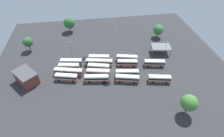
{
  "coord_description": "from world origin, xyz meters",
  "views": [
    {
      "loc": [
        -11.0,
        -68.66,
        61.06
      ],
      "look_at": [
        -0.38,
        -0.4,
        1.5
      ],
      "focal_mm": 29.05,
      "sensor_mm": 36.0,
      "label": 1
    }
  ],
  "objects_px": {
    "bus_row0_slot0": "(66,77)",
    "lamp_post_near_entrance": "(165,48)",
    "bus_row0_slot3": "(71,62)",
    "lamp_post_far_corner": "(71,49)",
    "bus_row0_slot1": "(68,72)",
    "bus_row0_slot2": "(69,67)",
    "bus_row2_slot1": "(127,73)",
    "maintenance_shelter": "(161,47)",
    "bus_row1_slot2": "(99,67)",
    "bus_row2_slot3": "(127,63)",
    "bus_row3_slot3": "(154,63)",
    "bus_row2_slot4": "(127,58)",
    "bus_row1_slot0": "(97,78)",
    "depot_building": "(26,77)",
    "tree_northeast": "(158,30)",
    "bus_row1_slot1": "(98,72)",
    "tree_northwest": "(69,23)",
    "bus_row2_slot0": "(127,78)",
    "tree_west_edge": "(28,42)",
    "bus_row3_slot0": "(159,79)",
    "lamp_post_by_building": "(113,29)",
    "tree_east_edge": "(189,103)",
    "bus_row1_slot3": "(99,62)",
    "bus_row1_slot4": "(99,58)"
  },
  "relations": [
    {
      "from": "bus_row0_slot0",
      "to": "bus_row0_slot3",
      "type": "bearing_deg",
      "value": 79.49
    },
    {
      "from": "bus_row0_slot1",
      "to": "bus_row1_slot1",
      "type": "relative_size",
      "value": 1.23
    },
    {
      "from": "bus_row0_slot1",
      "to": "bus_row0_slot2",
      "type": "height_order",
      "value": "same"
    },
    {
      "from": "bus_row1_slot2",
      "to": "tree_west_edge",
      "type": "xyz_separation_m",
      "value": [
        -37.67,
        23.36,
        3.91
      ]
    },
    {
      "from": "bus_row0_slot3",
      "to": "lamp_post_by_building",
      "type": "xyz_separation_m",
      "value": [
        26.43,
        26.75,
        2.57
      ]
    },
    {
      "from": "bus_row2_slot4",
      "to": "depot_building",
      "type": "bearing_deg",
      "value": -170.24
    },
    {
      "from": "tree_northwest",
      "to": "bus_row2_slot0",
      "type": "bearing_deg",
      "value": -62.48
    },
    {
      "from": "bus_row0_slot2",
      "to": "tree_west_edge",
      "type": "distance_m",
      "value": 31.0
    },
    {
      "from": "bus_row0_slot1",
      "to": "bus_row1_slot2",
      "type": "height_order",
      "value": "same"
    },
    {
      "from": "bus_row0_slot2",
      "to": "bus_row2_slot1",
      "type": "distance_m",
      "value": 29.7
    },
    {
      "from": "lamp_post_by_building",
      "to": "bus_row0_slot3",
      "type": "bearing_deg",
      "value": -134.64
    },
    {
      "from": "bus_row1_slot0",
      "to": "depot_building",
      "type": "xyz_separation_m",
      "value": [
        -32.37,
        4.38,
        1.21
      ]
    },
    {
      "from": "bus_row2_slot1",
      "to": "maintenance_shelter",
      "type": "xyz_separation_m",
      "value": [
        22.86,
        16.16,
        2.26
      ]
    },
    {
      "from": "bus_row1_slot4",
      "to": "bus_row1_slot3",
      "type": "bearing_deg",
      "value": -95.45
    },
    {
      "from": "bus_row2_slot3",
      "to": "bus_row3_slot0",
      "type": "relative_size",
      "value": 0.99
    },
    {
      "from": "bus_row1_slot3",
      "to": "bus_row2_slot0",
      "type": "distance_m",
      "value": 18.53
    },
    {
      "from": "bus_row1_slot1",
      "to": "bus_row3_slot0",
      "type": "xyz_separation_m",
      "value": [
        28.1,
        -8.86,
        -0.0
      ]
    },
    {
      "from": "bus_row2_slot1",
      "to": "bus_row2_slot4",
      "type": "distance_m",
      "value": 11.83
    },
    {
      "from": "bus_row2_slot1",
      "to": "bus_row3_slot3",
      "type": "distance_m",
      "value": 16.52
    },
    {
      "from": "bus_row1_slot2",
      "to": "bus_row1_slot3",
      "type": "bearing_deg",
      "value": 81.2
    },
    {
      "from": "bus_row1_slot0",
      "to": "lamp_post_by_building",
      "type": "xyz_separation_m",
      "value": [
        14.36,
        41.0,
        2.57
      ]
    },
    {
      "from": "bus_row0_slot3",
      "to": "lamp_post_far_corner",
      "type": "relative_size",
      "value": 1.17
    },
    {
      "from": "bus_row1_slot2",
      "to": "bus_row2_slot3",
      "type": "xyz_separation_m",
      "value": [
        15.11,
        1.17,
        -0.0
      ]
    },
    {
      "from": "bus_row2_slot0",
      "to": "tree_west_edge",
      "type": "xyz_separation_m",
      "value": [
        -50.18,
        33.65,
        3.91
      ]
    },
    {
      "from": "depot_building",
      "to": "bus_row0_slot1",
      "type": "bearing_deg",
      "value": 7.06
    },
    {
      "from": "bus_row0_slot0",
      "to": "lamp_post_by_building",
      "type": "height_order",
      "value": "lamp_post_by_building"
    },
    {
      "from": "bus_row2_slot3",
      "to": "maintenance_shelter",
      "type": "height_order",
      "value": "maintenance_shelter"
    },
    {
      "from": "bus_row1_slot4",
      "to": "bus_row2_slot4",
      "type": "height_order",
      "value": "same"
    },
    {
      "from": "bus_row2_slot4",
      "to": "lamp_post_far_corner",
      "type": "xyz_separation_m",
      "value": [
        -29.16,
        8.44,
        3.5
      ]
    },
    {
      "from": "bus_row1_slot3",
      "to": "lamp_post_by_building",
      "type": "bearing_deg",
      "value": 67.59
    },
    {
      "from": "depot_building",
      "to": "tree_east_edge",
      "type": "bearing_deg",
      "value": -23.06
    },
    {
      "from": "bus_row0_slot2",
      "to": "tree_east_edge",
      "type": "height_order",
      "value": "tree_east_edge"
    },
    {
      "from": "bus_row0_slot0",
      "to": "bus_row2_slot0",
      "type": "height_order",
      "value": "same"
    },
    {
      "from": "bus_row2_slot3",
      "to": "bus_row0_slot2",
      "type": "bearing_deg",
      "value": 177.06
    },
    {
      "from": "bus_row0_slot3",
      "to": "lamp_post_far_corner",
      "type": "distance_m",
      "value": 7.98
    },
    {
      "from": "maintenance_shelter",
      "to": "bus_row3_slot3",
      "type": "bearing_deg",
      "value": -123.68
    },
    {
      "from": "bus_row1_slot3",
      "to": "bus_row2_slot0",
      "type": "xyz_separation_m",
      "value": [
        11.91,
        -14.2,
        -0.0
      ]
    },
    {
      "from": "tree_northeast",
      "to": "lamp_post_far_corner",
      "type": "bearing_deg",
      "value": -166.47
    },
    {
      "from": "tree_northeast",
      "to": "bus_row2_slot3",
      "type": "bearing_deg",
      "value": -135.11
    },
    {
      "from": "tree_northeast",
      "to": "maintenance_shelter",
      "type": "bearing_deg",
      "value": -104.46
    },
    {
      "from": "bus_row1_slot2",
      "to": "bus_row0_slot2",
      "type": "bearing_deg",
      "value": 169.69
    },
    {
      "from": "bus_row0_slot0",
      "to": "lamp_post_near_entrance",
      "type": "height_order",
      "value": "lamp_post_near_entrance"
    },
    {
      "from": "bus_row1_slot1",
      "to": "bus_row2_slot4",
      "type": "height_order",
      "value": "same"
    },
    {
      "from": "tree_northwest",
      "to": "bus_row0_slot2",
      "type": "bearing_deg",
      "value": -89.8
    },
    {
      "from": "bus_row3_slot0",
      "to": "lamp_post_by_building",
      "type": "distance_m",
      "value": 48.32
    },
    {
      "from": "bus_row2_slot0",
      "to": "bus_row2_slot3",
      "type": "distance_m",
      "value": 11.74
    },
    {
      "from": "bus_row3_slot0",
      "to": "lamp_post_far_corner",
      "type": "xyz_separation_m",
      "value": [
        -40.86,
        26.32,
        3.5
      ]
    },
    {
      "from": "bus_row3_slot0",
      "to": "bus_row1_slot1",
      "type": "bearing_deg",
      "value": 162.51
    },
    {
      "from": "bus_row0_slot2",
      "to": "lamp_post_far_corner",
      "type": "bearing_deg",
      "value": 81.94
    },
    {
      "from": "lamp_post_near_entrance",
      "to": "bus_row0_slot2",
      "type": "bearing_deg",
      "value": -175.94
    }
  ]
}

